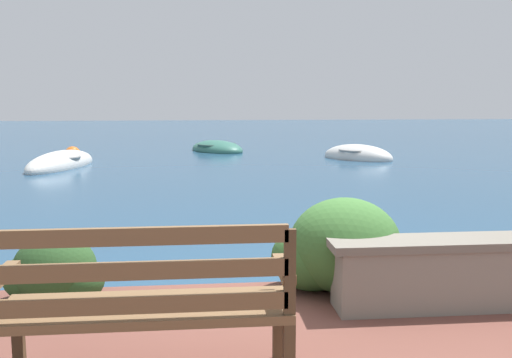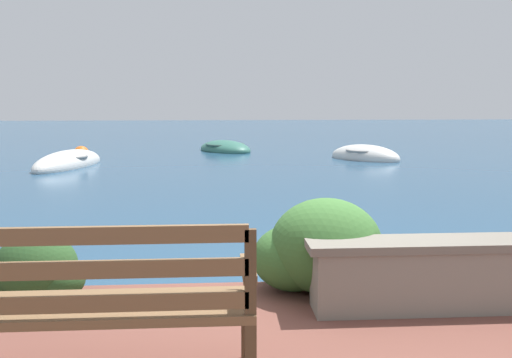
% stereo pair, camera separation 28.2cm
% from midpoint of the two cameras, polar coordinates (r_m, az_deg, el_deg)
% --- Properties ---
extents(ground_plane, '(80.00, 80.00, 0.00)m').
position_cam_midpoint_polar(ground_plane, '(5.08, 6.14, -12.35)').
color(ground_plane, navy).
extents(park_bench, '(1.57, 0.48, 0.93)m').
position_cam_midpoint_polar(park_bench, '(3.17, -13.57, -11.87)').
color(park_bench, brown).
rests_on(park_bench, patio_terrace).
extents(stone_wall, '(2.40, 0.39, 0.53)m').
position_cam_midpoint_polar(stone_wall, '(4.60, 20.37, -8.66)').
color(stone_wall, gray).
rests_on(stone_wall, patio_terrace).
extents(hedge_clump_far_left, '(0.78, 0.56, 0.53)m').
position_cam_midpoint_polar(hedge_clump_far_left, '(4.73, -21.19, -8.72)').
color(hedge_clump_far_left, '#284C23').
rests_on(hedge_clump_far_left, patio_terrace).
extents(hedge_clump_left, '(1.13, 0.81, 0.77)m').
position_cam_midpoint_polar(hedge_clump_left, '(4.65, 6.91, -7.17)').
color(hedge_clump_left, '#38662D').
rests_on(hedge_clump_left, patio_terrace).
extents(rowboat_nearest, '(1.69, 3.24, 0.74)m').
position_cam_midpoint_polar(rowboat_nearest, '(15.46, -19.42, 1.34)').
color(rowboat_nearest, silver).
rests_on(rowboat_nearest, ground_plane).
extents(rowboat_mid, '(2.30, 2.42, 0.74)m').
position_cam_midpoint_polar(rowboat_mid, '(16.79, 9.67, 2.22)').
color(rowboat_mid, silver).
rests_on(rowboat_mid, ground_plane).
extents(rowboat_far, '(2.32, 2.64, 0.63)m').
position_cam_midpoint_polar(rowboat_far, '(18.99, -4.34, 2.97)').
color(rowboat_far, '#336B5B').
rests_on(rowboat_far, ground_plane).
extents(mooring_buoy, '(0.53, 0.53, 0.48)m').
position_cam_midpoint_polar(mooring_buoy, '(17.94, -18.30, 2.35)').
color(mooring_buoy, orange).
rests_on(mooring_buoy, ground_plane).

